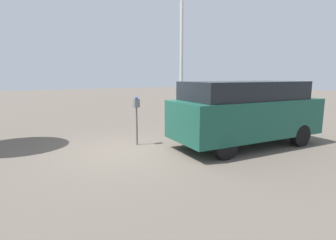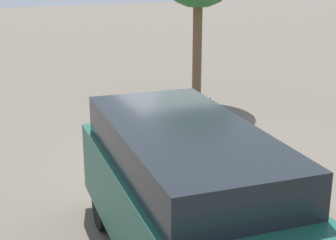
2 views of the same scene
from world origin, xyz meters
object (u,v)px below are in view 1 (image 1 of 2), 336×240
at_px(lamp_post, 181,94).
at_px(parked_van, 246,111).
at_px(parking_meter_near, 136,110).
at_px(fire_hydrant, 284,115).
at_px(parking_meter_far, 282,100).

bearing_deg(lamp_post, parked_van, -86.01).
distance_m(lamp_post, parked_van, 3.44).
height_order(parking_meter_near, parked_van, parked_van).
distance_m(parked_van, fire_hydrant, 5.03).
bearing_deg(parking_meter_near, fire_hydrant, -13.43).
distance_m(parking_meter_far, lamp_post, 4.67).
bearing_deg(parked_van, fire_hydrant, 26.04).
height_order(parking_meter_near, lamp_post, lamp_post).
relative_size(parking_meter_far, fire_hydrant, 1.91).
height_order(parking_meter_near, fire_hydrant, parking_meter_near).
bearing_deg(parking_meter_far, parked_van, -171.22).
bearing_deg(parking_meter_near, parked_van, -45.89).
xyz_separation_m(lamp_post, fire_hydrant, (4.82, -1.48, -1.07)).
bearing_deg(parking_meter_near, parking_meter_far, -14.99).
distance_m(parking_meter_near, parked_van, 3.50).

